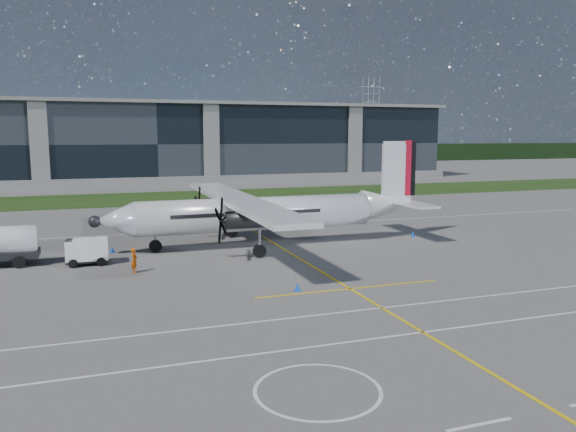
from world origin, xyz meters
TOP-DOWN VIEW (x-y plane):
  - ground at (0.00, 40.00)m, footprint 400.00×400.00m
  - grass_strip at (0.00, 48.00)m, footprint 400.00×18.00m
  - terminal_building at (0.00, 80.00)m, footprint 120.00×20.00m
  - tree_line at (0.00, 140.00)m, footprint 400.00×6.00m
  - pylon_east at (85.00, 150.00)m, footprint 9.00×4.60m
  - yellow_taxiway_centerline at (3.00, 10.00)m, footprint 0.20×70.00m
  - white_lane_line at (0.00, -14.00)m, footprint 90.00×0.15m
  - turboprop_aircraft at (2.37, 8.75)m, footprint 28.13×29.17m
  - baggage_tug at (-12.10, 6.11)m, footprint 3.09×1.85m
  - ground_crew_person at (-9.06, 2.48)m, footprint 0.81×0.94m
  - safety_cone_stbdwing at (0.00, 23.52)m, footprint 0.36×0.36m
  - safety_cone_portwing at (-0.16, -5.37)m, footprint 0.36×0.36m
  - safety_cone_nose_stbd at (-10.28, 9.85)m, footprint 0.36×0.36m
  - safety_cone_tail at (15.99, 8.02)m, footprint 0.36×0.36m
  - safety_cone_fwd at (-11.95, 8.58)m, footprint 0.36×0.36m

SIDE VIEW (x-z plane):
  - ground at x=0.00m, z-range 0.00..0.00m
  - yellow_taxiway_centerline at x=3.00m, z-range 0.00..0.01m
  - white_lane_line at x=0.00m, z-range 0.00..0.01m
  - grass_strip at x=0.00m, z-range 0.00..0.04m
  - safety_cone_stbdwing at x=0.00m, z-range 0.00..0.50m
  - safety_cone_portwing at x=-0.16m, z-range 0.00..0.50m
  - safety_cone_nose_stbd at x=-10.28m, z-range 0.00..0.50m
  - safety_cone_tail at x=15.99m, z-range 0.00..0.50m
  - safety_cone_fwd at x=-11.95m, z-range 0.00..0.50m
  - baggage_tug at x=-12.10m, z-range 0.00..1.85m
  - ground_crew_person at x=-9.06m, z-range 0.00..1.95m
  - tree_line at x=0.00m, z-range 0.00..6.00m
  - turboprop_aircraft at x=2.37m, z-range 0.00..8.75m
  - terminal_building at x=0.00m, z-range 0.00..15.00m
  - pylon_east at x=85.00m, z-range 0.00..30.00m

